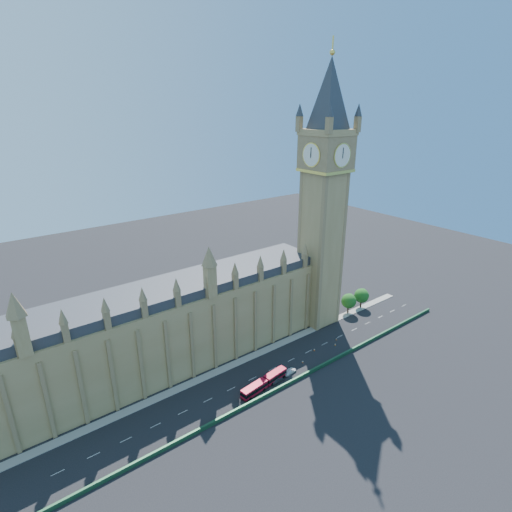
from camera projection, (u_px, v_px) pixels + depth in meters
ground at (263, 374)px, 125.70m from camera, size 400.00×400.00×0.00m
palace_westminster at (155, 331)px, 123.05m from camera, size 120.00×20.00×28.00m
elizabeth_tower at (325, 181)px, 138.55m from camera, size 20.59×20.59×105.00m
bridge_parapet at (281, 387)px, 118.79m from camera, size 160.00×0.60×1.20m
kerb_north at (245, 359)px, 132.75m from camera, size 160.00×3.00×0.16m
tree_east_near at (349, 300)px, 160.86m from camera, size 6.00×6.00×8.50m
tree_east_far at (362, 295)px, 165.40m from camera, size 6.00×6.00×8.50m
red_bus at (264, 383)px, 119.16m from camera, size 17.47×4.63×2.94m
car_grey at (277, 380)px, 121.67m from camera, size 4.30×1.86×1.44m
car_silver at (278, 371)px, 126.09m from camera, size 4.19×1.69×1.35m
car_white at (290, 371)px, 125.67m from camera, size 5.21×2.67×1.45m
cone_a at (314, 350)px, 137.40m from camera, size 0.47×0.47×0.74m
cone_b at (303, 362)px, 130.96m from camera, size 0.59×0.59×0.71m
cone_c at (335, 344)px, 140.53m from camera, size 0.49×0.49×0.69m
cone_d at (336, 339)px, 143.76m from camera, size 0.49×0.49×0.63m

